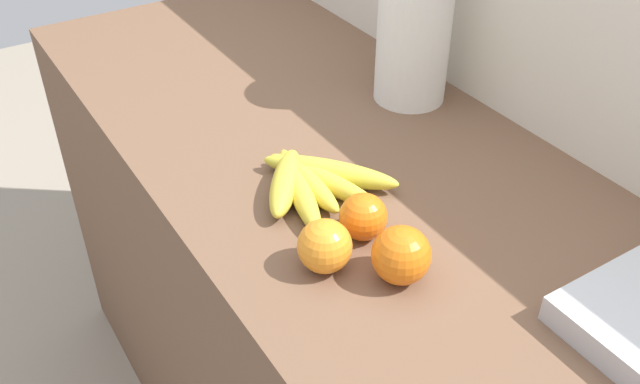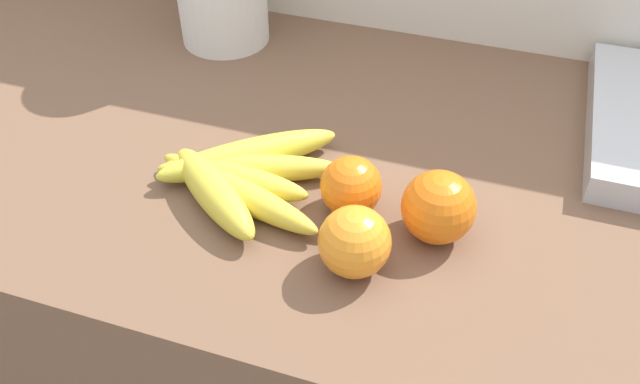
{
  "view_description": "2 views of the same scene",
  "coord_description": "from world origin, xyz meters",
  "px_view_note": "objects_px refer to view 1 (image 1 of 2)",
  "views": [
    {
      "loc": [
        0.58,
        -0.54,
        1.5
      ],
      "look_at": [
        -0.09,
        -0.12,
        0.91
      ],
      "focal_mm": 39.4,
      "sensor_mm": 36.0,
      "label": 1
    },
    {
      "loc": [
        0.12,
        -0.6,
        1.37
      ],
      "look_at": [
        -0.05,
        -0.1,
        0.89
      ],
      "focal_mm": 37.17,
      "sensor_mm": 36.0,
      "label": 2
    }
  ],
  "objects_px": {
    "orange_right": "(401,255)",
    "orange_center": "(363,217)",
    "orange_back_left": "(325,246)",
    "paper_towel_roll": "(414,28)",
    "banana_bunch": "(309,180)"
  },
  "relations": [
    {
      "from": "orange_right",
      "to": "orange_center",
      "type": "height_order",
      "value": "orange_right"
    },
    {
      "from": "orange_right",
      "to": "orange_back_left",
      "type": "xyz_separation_m",
      "value": [
        -0.07,
        -0.07,
        -0.0
      ]
    },
    {
      "from": "orange_back_left",
      "to": "orange_center",
      "type": "distance_m",
      "value": 0.08
    },
    {
      "from": "orange_center",
      "to": "paper_towel_roll",
      "type": "bearing_deg",
      "value": 133.1
    },
    {
      "from": "banana_bunch",
      "to": "paper_towel_roll",
      "type": "bearing_deg",
      "value": 116.24
    },
    {
      "from": "banana_bunch",
      "to": "orange_back_left",
      "type": "bearing_deg",
      "value": -24.85
    },
    {
      "from": "banana_bunch",
      "to": "orange_center",
      "type": "relative_size",
      "value": 3.34
    },
    {
      "from": "banana_bunch",
      "to": "paper_towel_roll",
      "type": "height_order",
      "value": "paper_towel_roll"
    },
    {
      "from": "paper_towel_roll",
      "to": "orange_center",
      "type": "bearing_deg",
      "value": -46.9
    },
    {
      "from": "banana_bunch",
      "to": "orange_center",
      "type": "xyz_separation_m",
      "value": [
        0.13,
        0.01,
        0.02
      ]
    },
    {
      "from": "banana_bunch",
      "to": "orange_center",
      "type": "bearing_deg",
      "value": 2.95
    },
    {
      "from": "orange_center",
      "to": "paper_towel_roll",
      "type": "distance_m",
      "value": 0.42
    },
    {
      "from": "banana_bunch",
      "to": "orange_center",
      "type": "height_order",
      "value": "orange_center"
    },
    {
      "from": "orange_right",
      "to": "orange_back_left",
      "type": "height_order",
      "value": "orange_right"
    },
    {
      "from": "orange_right",
      "to": "orange_back_left",
      "type": "relative_size",
      "value": 1.07
    }
  ]
}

